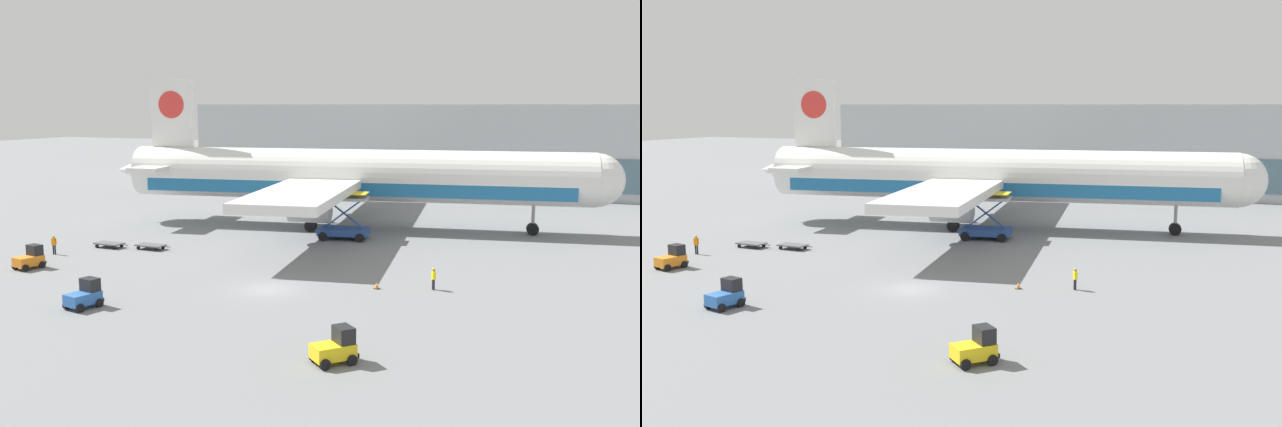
{
  "view_description": "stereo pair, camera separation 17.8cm",
  "coord_description": "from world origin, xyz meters",
  "views": [
    {
      "loc": [
        24.02,
        -47.3,
        13.93
      ],
      "look_at": [
        -1.03,
        12.69,
        4.0
      ],
      "focal_mm": 40.0,
      "sensor_mm": 36.0,
      "label": 1
    },
    {
      "loc": [
        24.18,
        -47.24,
        13.93
      ],
      "look_at": [
        -1.03,
        12.69,
        4.0
      ],
      "focal_mm": 40.0,
      "sensor_mm": 36.0,
      "label": 2
    }
  ],
  "objects": [
    {
      "name": "traffic_cone_near",
      "position": [
        7.6,
        3.28,
        0.28
      ],
      "size": [
        0.4,
        0.4,
        0.57
      ],
      "color": "black",
      "rests_on": "ground_plane"
    },
    {
      "name": "ground_crew_near",
      "position": [
        -24.38,
        3.67,
        1.09
      ],
      "size": [
        0.57,
        0.26,
        1.84
      ],
      "rotation": [
        0.0,
        0.0,
        0.12
      ],
      "color": "black",
      "rests_on": "ground_plane"
    },
    {
      "name": "baggage_tug_mid",
      "position": [
        10.49,
        -12.67,
        0.88
      ],
      "size": [
        2.7,
        2.76,
        2.0
      ],
      "rotation": [
        0.0,
        0.0,
        0.83
      ],
      "color": "yellow",
      "rests_on": "ground_plane"
    },
    {
      "name": "airplane_main",
      "position": [
        -4.23,
        28.07,
        5.84
      ],
      "size": [
        57.71,
        48.66,
        17.0
      ],
      "rotation": [
        0.0,
        0.0,
        0.17
      ],
      "color": "white",
      "rests_on": "ground_plane"
    },
    {
      "name": "baggage_dolly_lead",
      "position": [
        -21.73,
        8.29,
        0.39
      ],
      "size": [
        3.72,
        1.58,
        0.48
      ],
      "rotation": [
        0.0,
        0.0,
        -0.03
      ],
      "color": "#56565B",
      "rests_on": "ground_plane"
    },
    {
      "name": "ground_plane",
      "position": [
        0.0,
        0.0,
        0.0
      ],
      "size": [
        400.0,
        400.0,
        0.0
      ],
      "primitive_type": "plane",
      "color": "slate"
    },
    {
      "name": "baggage_dolly_second",
      "position": [
        -17.42,
        9.13,
        0.39
      ],
      "size": [
        3.72,
        1.58,
        0.48
      ],
      "rotation": [
        0.0,
        0.0,
        -0.03
      ],
      "color": "#56565B",
      "rests_on": "ground_plane"
    },
    {
      "name": "baggage_tug_foreground",
      "position": [
        -9.5,
        -9.37,
        0.88
      ],
      "size": [
        2.05,
        2.68,
        2.0
      ],
      "rotation": [
        0.0,
        0.0,
        1.37
      ],
      "color": "#2D66B7",
      "rests_on": "ground_plane"
    },
    {
      "name": "terminal_building",
      "position": [
        -0.32,
        71.14,
        6.99
      ],
      "size": [
        90.0,
        18.2,
        14.0
      ],
      "color": "#B2B7BC",
      "rests_on": "ground_plane"
    },
    {
      "name": "ground_crew_far",
      "position": [
        11.67,
        4.67,
        1.0
      ],
      "size": [
        0.39,
        0.47,
        1.71
      ],
      "rotation": [
        0.0,
        0.0,
        5.36
      ],
      "color": "black",
      "rests_on": "ground_plane"
    },
    {
      "name": "baggage_tug_far",
      "position": [
        -22.06,
        -1.64,
        0.88
      ],
      "size": [
        2.05,
        2.68,
        2.0
      ],
      "rotation": [
        0.0,
        0.0,
        1.37
      ],
      "color": "orange",
      "rests_on": "ground_plane"
    },
    {
      "name": "scissor_lift_loader",
      "position": [
        -2.05,
        21.57,
        1.9
      ],
      "size": [
        5.63,
        4.12,
        4.9
      ],
      "rotation": [
        0.0,
        0.0,
        0.17
      ],
      "color": "#284C99",
      "rests_on": "ground_plane"
    }
  ]
}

